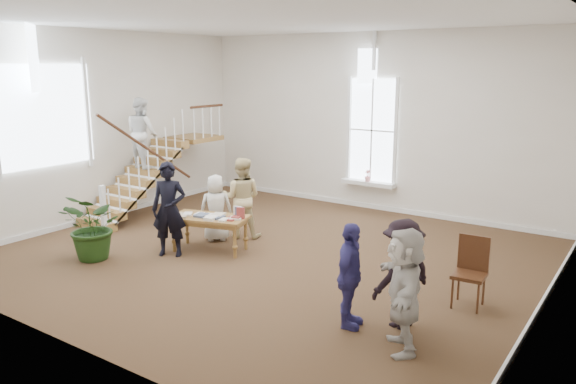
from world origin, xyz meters
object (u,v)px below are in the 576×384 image
Objects in this scene: side_chair at (471,267)px; woman_cluster_c at (404,290)px; floor_plant at (94,226)px; library_table at (210,220)px; person_yellow at (242,198)px; woman_cluster_b at (402,273)px; elderly_woman at (216,208)px; woman_cluster_a at (350,276)px; police_officer at (169,209)px.

woman_cluster_c is at bearing -102.45° from side_chair.
library_table is at bearing 48.11° from floor_plant.
person_yellow reaches higher than woman_cluster_b.
woman_cluster_c is at bearing 118.28° from elderly_woman.
woman_cluster_a is at bearing 2.44° from floor_plant.
side_chair is at bearing -47.56° from woman_cluster_a.
woman_cluster_b is 0.72m from woman_cluster_c.
elderly_woman is at bearing -86.19° from woman_cluster_b.
woman_cluster_a is at bearing 122.15° from person_yellow.
elderly_woman reaches higher than side_chair.
woman_cluster_c reaches higher than side_chair.
side_chair is (0.60, 1.28, -0.17)m from woman_cluster_b.
person_yellow is (-0.07, 1.11, 0.24)m from library_table.
floor_plant is (-1.47, -1.64, 0.03)m from library_table.
elderly_woman reaches higher than library_table.
woman_cluster_c is 1.97m from side_chair.
woman_cluster_a reaches higher than floor_plant.
police_officer is 1.44m from floor_plant.
floor_plant is at bearing 25.20° from elderly_woman.
police_officer reaches higher than woman_cluster_b.
woman_cluster_c is (5.19, -2.22, 0.12)m from elderly_woman.
woman_cluster_a is 0.75m from woman_cluster_b.
woman_cluster_a is at bearing 116.22° from elderly_woman.
library_table is 4.62m from woman_cluster_b.
police_officer is at bearing -130.81° from woman_cluster_c.
woman_cluster_a is at bearing -132.96° from woman_cluster_c.
police_officer is 4.46m from woman_cluster_a.
police_officer is 1.80m from person_yellow.
floor_plant is at bearing 79.62° from woman_cluster_a.
woman_cluster_c reaches higher than library_table.
woman_cluster_c is 1.52× the size of side_chair.
library_table is at bearing 82.58° from elderly_woman.
floor_plant is at bearing -164.38° from police_officer.
library_table is at bearing -80.42° from woman_cluster_b.
woman_cluster_c is (0.90, -0.20, 0.07)m from woman_cluster_a.
woman_cluster_c reaches higher than floor_plant.
elderly_woman is 0.82× the size of person_yellow.
elderly_woman is 0.90× the size of woman_cluster_b.
person_yellow is 4.72m from woman_cluster_a.
person_yellow is 1.14× the size of woman_cluster_a.
person_yellow reaches higher than woman_cluster_c.
elderly_woman is 5.13m from woman_cluster_b.
side_chair is at bearing 138.47° from elderly_woman.
person_yellow is 5.25m from side_chair.
woman_cluster_a is 0.92m from woman_cluster_c.
floor_plant is (-6.29, -0.03, -0.18)m from woman_cluster_c.
floor_plant is (-1.41, -2.75, -0.22)m from person_yellow.
woman_cluster_b is at bearing -118.70° from side_chair.
woman_cluster_b reaches higher than floor_plant.
police_officer is at bearing -72.04° from woman_cluster_b.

